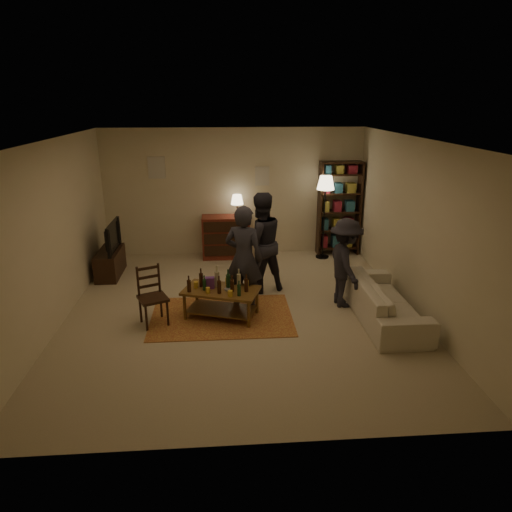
{
  "coord_description": "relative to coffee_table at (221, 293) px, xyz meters",
  "views": [
    {
      "loc": [
        -0.26,
        -6.66,
        3.25
      ],
      "look_at": [
        0.25,
        0.1,
        0.91
      ],
      "focal_mm": 32.0,
      "sensor_mm": 36.0,
      "label": 1
    }
  ],
  "objects": [
    {
      "name": "person_left",
      "position": [
        0.38,
        0.31,
        0.45
      ],
      "size": [
        0.73,
        0.62,
        1.71
      ],
      "primitive_type": "imported",
      "rotation": [
        0.0,
        0.0,
        2.75
      ],
      "color": "#2A2A32",
      "rests_on": "ground"
    },
    {
      "name": "room_shell",
      "position": [
        -0.33,
        3.13,
        1.4
      ],
      "size": [
        6.0,
        6.0,
        6.0
      ],
      "color": "beige",
      "rests_on": "ground"
    },
    {
      "name": "rug",
      "position": [
        0.0,
        -0.0,
        -0.4
      ],
      "size": [
        2.2,
        1.5,
        0.01
      ],
      "primitive_type": "cube",
      "color": "maroon",
      "rests_on": "ground"
    },
    {
      "name": "floor_lamp",
      "position": [
        2.19,
        2.68,
        1.09
      ],
      "size": [
        0.36,
        0.36,
        1.76
      ],
      "color": "black",
      "rests_on": "ground"
    },
    {
      "name": "coffee_table",
      "position": [
        0.0,
        0.0,
        0.0
      ],
      "size": [
        1.28,
        0.96,
        0.81
      ],
      "rotation": [
        0.0,
        0.0,
        -0.33
      ],
      "color": "brown",
      "rests_on": "ground"
    },
    {
      "name": "dining_chair",
      "position": [
        -1.04,
        -0.12,
        0.07
      ],
      "size": [
        0.53,
        0.53,
        0.92
      ],
      "rotation": [
        0.0,
        0.0,
        0.42
      ],
      "color": "#321C10",
      "rests_on": "ground"
    },
    {
      "name": "person_right",
      "position": [
        0.69,
        1.01,
        0.48
      ],
      "size": [
        1.04,
        0.92,
        1.77
      ],
      "primitive_type": "imported",
      "rotation": [
        0.0,
        0.0,
        3.49
      ],
      "color": "#25252C",
      "rests_on": "ground"
    },
    {
      "name": "sofa",
      "position": [
        2.52,
        -0.25,
        -0.11
      ],
      "size": [
        0.81,
        2.08,
        0.61
      ],
      "primitive_type": "imported",
      "rotation": [
        0.0,
        0.0,
        1.57
      ],
      "color": "beige",
      "rests_on": "ground"
    },
    {
      "name": "dresser",
      "position": [
        0.12,
        2.87,
        0.07
      ],
      "size": [
        1.0,
        0.5,
        1.36
      ],
      "color": "maroon",
      "rests_on": "ground"
    },
    {
      "name": "person_by_sofa",
      "position": [
        2.02,
        0.29,
        0.33
      ],
      "size": [
        0.62,
        0.99,
        1.47
      ],
      "primitive_type": "imported",
      "rotation": [
        0.0,
        0.0,
        1.65
      ],
      "color": "#222128",
      "rests_on": "ground"
    },
    {
      "name": "floor",
      "position": [
        0.32,
        0.15,
        -0.41
      ],
      "size": [
        6.0,
        6.0,
        0.0
      ],
      "primitive_type": "plane",
      "color": "#C6B793",
      "rests_on": "ground"
    },
    {
      "name": "tv_stand",
      "position": [
        -2.13,
        1.95,
        -0.02
      ],
      "size": [
        0.4,
        1.0,
        1.06
      ],
      "color": "#321C10",
      "rests_on": "ground"
    },
    {
      "name": "bookshelf",
      "position": [
        2.56,
        2.93,
        0.62
      ],
      "size": [
        0.9,
        0.34,
        2.02
      ],
      "color": "#321C10",
      "rests_on": "ground"
    }
  ]
}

